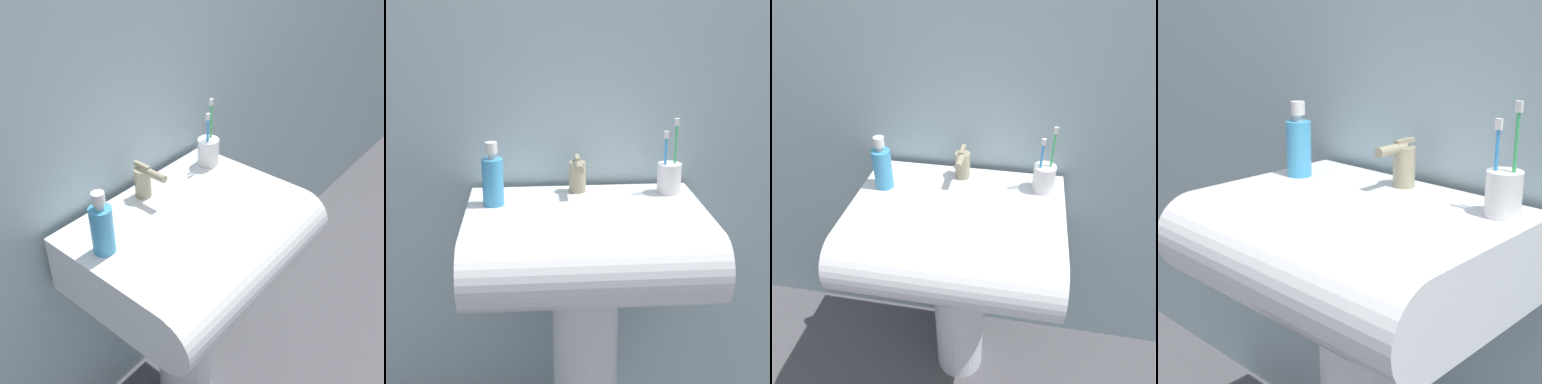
# 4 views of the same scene
# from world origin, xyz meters

# --- Properties ---
(ground_plane) EXTENTS (6.00, 6.00, 0.00)m
(ground_plane) POSITION_xyz_m (0.00, 0.00, 0.00)
(ground_plane) COLOR #4C4C51
(ground_plane) RESTS_ON ground
(wall_back) EXTENTS (5.00, 0.05, 2.40)m
(wall_back) POSITION_xyz_m (0.00, 0.24, 1.20)
(wall_back) COLOR #9EB7C1
(wall_back) RESTS_ON ground
(sink_pedestal) EXTENTS (0.19, 0.19, 0.65)m
(sink_pedestal) POSITION_xyz_m (0.00, 0.00, 0.33)
(sink_pedestal) COLOR white
(sink_pedestal) RESTS_ON ground
(sink_basin) EXTENTS (0.63, 0.49, 0.18)m
(sink_basin) POSITION_xyz_m (0.00, -0.06, 0.74)
(sink_basin) COLOR white
(sink_basin) RESTS_ON sink_pedestal
(faucet) EXTENTS (0.05, 0.11, 0.11)m
(faucet) POSITION_xyz_m (-0.01, 0.14, 0.88)
(faucet) COLOR tan
(faucet) RESTS_ON sink_basin
(toothbrush_cup) EXTENTS (0.07, 0.07, 0.21)m
(toothbrush_cup) POSITION_xyz_m (0.25, 0.11, 0.88)
(toothbrush_cup) COLOR white
(toothbrush_cup) RESTS_ON sink_basin
(soap_bottle) EXTENTS (0.06, 0.06, 0.17)m
(soap_bottle) POSITION_xyz_m (-0.24, 0.05, 0.90)
(soap_bottle) COLOR #3F99CC
(soap_bottle) RESTS_ON sink_basin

